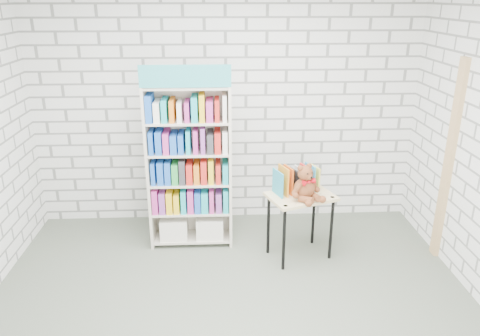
{
  "coord_description": "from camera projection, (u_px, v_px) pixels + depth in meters",
  "views": [
    {
      "loc": [
        -0.11,
        -3.39,
        2.65
      ],
      "look_at": [
        0.11,
        0.95,
        1.03
      ],
      "focal_mm": 35.0,
      "sensor_mm": 36.0,
      "label": 1
    }
  ],
  "objects": [
    {
      "name": "room_shell",
      "position": [
        231.0,
        118.0,
        3.48
      ],
      "size": [
        4.52,
        4.02,
        2.81
      ],
      "color": "silver",
      "rests_on": "ground"
    },
    {
      "name": "ground",
      "position": [
        233.0,
        316.0,
        4.1
      ],
      "size": [
        4.5,
        4.5,
        0.0
      ],
      "primitive_type": "plane",
      "color": "#51594B",
      "rests_on": "ground"
    },
    {
      "name": "display_table",
      "position": [
        301.0,
        204.0,
        4.84
      ],
      "size": [
        0.77,
        0.65,
        0.71
      ],
      "color": "#D7BF81",
      "rests_on": "ground"
    },
    {
      "name": "teddy_bear",
      "position": [
        306.0,
        186.0,
        4.66
      ],
      "size": [
        0.35,
        0.33,
        0.37
      ],
      "color": "brown",
      "rests_on": "display_table"
    },
    {
      "name": "table_books",
      "position": [
        297.0,
        179.0,
        4.85
      ],
      "size": [
        0.5,
        0.35,
        0.27
      ],
      "color": "teal",
      "rests_on": "display_table"
    },
    {
      "name": "bookshelf",
      "position": [
        190.0,
        166.0,
        5.03
      ],
      "size": [
        0.9,
        0.35,
        2.01
      ],
      "color": "beige",
      "rests_on": "ground"
    },
    {
      "name": "door_trim",
      "position": [
        449.0,
        163.0,
        4.73
      ],
      "size": [
        0.05,
        0.12,
        2.1
      ],
      "primitive_type": "cube",
      "color": "tan",
      "rests_on": "ground"
    }
  ]
}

